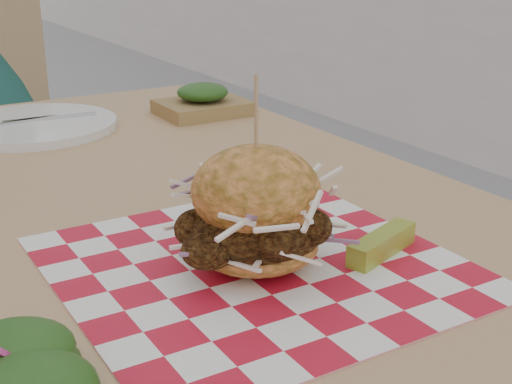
{
  "coord_description": "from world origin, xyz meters",
  "views": [
    {
      "loc": [
        -0.59,
        -1.07,
        1.05
      ],
      "look_at": [
        -0.27,
        -0.54,
        0.82
      ],
      "focal_mm": 50.0,
      "sensor_mm": 36.0,
      "label": 1
    }
  ],
  "objects": [
    {
      "name": "paper_liner",
      "position": [
        -0.27,
        -0.54,
        0.75
      ],
      "size": [
        0.36,
        0.36,
        0.0
      ],
      "primitive_type": "cube",
      "color": "red",
      "rests_on": "patio_table"
    },
    {
      "name": "kraft_tray",
      "position": [
        -0.04,
        0.03,
        0.77
      ],
      "size": [
        0.15,
        0.12,
        0.06
      ],
      "color": "olive",
      "rests_on": "patio_table"
    },
    {
      "name": "sandwich",
      "position": [
        -0.27,
        -0.54,
        0.8
      ],
      "size": [
        0.16,
        0.16,
        0.18
      ],
      "color": "#E78F41",
      "rests_on": "paper_liner"
    },
    {
      "name": "pickle_spear",
      "position": [
        -0.16,
        -0.59,
        0.76
      ],
      "size": [
        0.1,
        0.05,
        0.02
      ],
      "primitive_type": "cube",
      "rotation": [
        0.0,
        0.0,
        0.34
      ],
      "color": "#96AD32",
      "rests_on": "paper_liner"
    },
    {
      "name": "place_setting",
      "position": [
        -0.32,
        0.08,
        0.76
      ],
      "size": [
        0.27,
        0.27,
        0.02
      ],
      "color": "white",
      "rests_on": "patio_table"
    },
    {
      "name": "patio_table",
      "position": [
        -0.32,
        -0.31,
        0.67
      ],
      "size": [
        0.8,
        1.2,
        0.75
      ],
      "color": "tan",
      "rests_on": "ground"
    }
  ]
}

